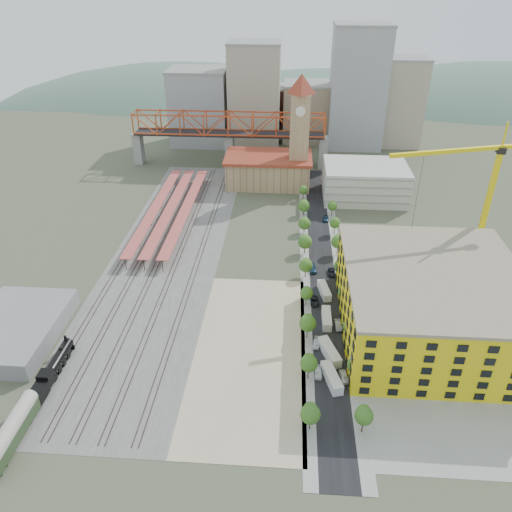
# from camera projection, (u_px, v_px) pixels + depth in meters

# --- Properties ---
(ground) EXTENTS (400.00, 400.00, 0.00)m
(ground) POSITION_uv_depth(u_px,v_px,m) (271.00, 284.00, 153.74)
(ground) COLOR #474C38
(ground) RESTS_ON ground
(ballast_strip) EXTENTS (36.00, 165.00, 0.06)m
(ballast_strip) POSITION_uv_depth(u_px,v_px,m) (169.00, 252.00, 171.00)
(ballast_strip) COLOR #605E59
(ballast_strip) RESTS_ON ground
(dirt_lot) EXTENTS (28.00, 67.00, 0.06)m
(dirt_lot) POSITION_uv_depth(u_px,v_px,m) (250.00, 352.00, 126.82)
(dirt_lot) COLOR tan
(dirt_lot) RESTS_ON ground
(street_asphalt) EXTENTS (12.00, 170.00, 0.06)m
(street_asphalt) POSITION_uv_depth(u_px,v_px,m) (321.00, 261.00, 165.67)
(street_asphalt) COLOR black
(street_asphalt) RESTS_ON ground
(sidewalk_west) EXTENTS (3.00, 170.00, 0.04)m
(sidewalk_west) POSITION_uv_depth(u_px,v_px,m) (305.00, 261.00, 166.01)
(sidewalk_west) COLOR gray
(sidewalk_west) RESTS_ON ground
(sidewalk_east) EXTENTS (3.00, 170.00, 0.04)m
(sidewalk_east) POSITION_uv_depth(u_px,v_px,m) (338.00, 262.00, 165.34)
(sidewalk_east) COLOR gray
(sidewalk_east) RESTS_ON ground
(construction_pad) EXTENTS (50.00, 90.00, 0.06)m
(construction_pad) POSITION_uv_depth(u_px,v_px,m) (435.00, 332.00, 133.75)
(construction_pad) COLOR gray
(construction_pad) RESTS_ON ground
(rail_tracks) EXTENTS (26.56, 160.00, 0.18)m
(rail_tracks) POSITION_uv_depth(u_px,v_px,m) (164.00, 251.00, 171.05)
(rail_tracks) COLOR #382B23
(rail_tracks) RESTS_ON ground
(platform_canopies) EXTENTS (16.00, 80.00, 4.12)m
(platform_canopies) POSITION_uv_depth(u_px,v_px,m) (171.00, 207.00, 193.00)
(platform_canopies) COLOR #C05249
(platform_canopies) RESTS_ON ground
(station_hall) EXTENTS (38.00, 24.00, 13.10)m
(station_hall) POSITION_uv_depth(u_px,v_px,m) (268.00, 170.00, 221.35)
(station_hall) COLOR tan
(station_hall) RESTS_ON ground
(clock_tower) EXTENTS (12.00, 12.00, 52.00)m
(clock_tower) POSITION_uv_depth(u_px,v_px,m) (300.00, 122.00, 207.73)
(clock_tower) COLOR tan
(clock_tower) RESTS_ON ground
(parking_garage) EXTENTS (34.00, 26.00, 14.00)m
(parking_garage) POSITION_uv_depth(u_px,v_px,m) (365.00, 181.00, 208.34)
(parking_garage) COLOR silver
(parking_garage) RESTS_ON ground
(truss_bridge) EXTENTS (94.00, 9.60, 25.60)m
(truss_bridge) POSITION_uv_depth(u_px,v_px,m) (229.00, 127.00, 236.24)
(truss_bridge) COLOR gray
(truss_bridge) RESTS_ON ground
(construction_building) EXTENTS (44.60, 50.60, 18.80)m
(construction_building) POSITION_uv_depth(u_px,v_px,m) (430.00, 303.00, 129.20)
(construction_building) COLOR yellow
(construction_building) RESTS_ON ground
(warehouse) EXTENTS (22.00, 32.00, 5.00)m
(warehouse) POSITION_uv_depth(u_px,v_px,m) (15.00, 329.00, 130.65)
(warehouse) COLOR gray
(warehouse) RESTS_ON ground
(street_trees) EXTENTS (15.40, 124.40, 8.00)m
(street_trees) POSITION_uv_depth(u_px,v_px,m) (323.00, 277.00, 157.07)
(street_trees) COLOR #265A1B
(street_trees) RESTS_ON ground
(skyline) EXTENTS (133.00, 46.00, 60.00)m
(skyline) POSITION_uv_depth(u_px,v_px,m) (298.00, 101.00, 264.43)
(skyline) COLOR #9EA0A3
(skyline) RESTS_ON ground
(distant_hills) EXTENTS (647.00, 264.00, 227.00)m
(distant_hills) POSITION_uv_depth(u_px,v_px,m) (338.00, 194.00, 415.09)
(distant_hills) COLOR #4C6B59
(distant_hills) RESTS_ON ground
(locomotive) EXTENTS (2.94, 22.65, 5.66)m
(locomotive) POSITION_uv_depth(u_px,v_px,m) (53.00, 370.00, 118.16)
(locomotive) COLOR black
(locomotive) RESTS_ON ground
(coach) EXTENTS (3.25, 18.87, 5.92)m
(coach) POSITION_uv_depth(u_px,v_px,m) (11.00, 434.00, 100.76)
(coach) COLOR #24361D
(coach) RESTS_ON ground
(tower_crane) EXTENTS (44.04, 14.69, 48.60)m
(tower_crane) POSITION_uv_depth(u_px,v_px,m) (482.00, 187.00, 143.18)
(tower_crane) COLOR yellow
(tower_crane) RESTS_ON ground
(site_trailer_a) EXTENTS (5.02, 9.86, 2.61)m
(site_trailer_a) POSITION_uv_depth(u_px,v_px,m) (332.00, 378.00, 116.99)
(site_trailer_a) COLOR silver
(site_trailer_a) RESTS_ON ground
(site_trailer_b) EXTENTS (5.68, 10.12, 2.69)m
(site_trailer_b) POSITION_uv_depth(u_px,v_px,m) (329.00, 352.00, 124.75)
(site_trailer_b) COLOR silver
(site_trailer_b) RESTS_ON ground
(site_trailer_c) EXTENTS (2.40, 9.07, 2.48)m
(site_trailer_c) POSITION_uv_depth(u_px,v_px,m) (327.00, 318.00, 136.77)
(site_trailer_c) COLOR silver
(site_trailer_c) RESTS_ON ground
(site_trailer_d) EXTENTS (3.94, 9.10, 2.41)m
(site_trailer_d) POSITION_uv_depth(u_px,v_px,m) (324.00, 291.00, 148.55)
(site_trailer_d) COLOR silver
(site_trailer_d) RESTS_ON ground
(car_0) EXTENTS (2.12, 4.72, 1.57)m
(car_0) POSITION_uv_depth(u_px,v_px,m) (318.00, 372.00, 119.33)
(car_0) COLOR white
(car_0) RESTS_ON ground
(car_1) EXTENTS (2.41, 5.00, 1.58)m
(car_1) POSITION_uv_depth(u_px,v_px,m) (317.00, 343.00, 128.67)
(car_1) COLOR gray
(car_1) RESTS_ON ground
(car_2) EXTENTS (2.79, 5.37, 1.45)m
(car_2) POSITION_uv_depth(u_px,v_px,m) (315.00, 301.00, 144.79)
(car_2) COLOR black
(car_2) RESTS_ON ground
(car_3) EXTENTS (2.71, 5.53, 1.55)m
(car_3) POSITION_uv_depth(u_px,v_px,m) (313.00, 269.00, 160.16)
(car_3) COLOR navy
(car_3) RESTS_ON ground
(car_4) EXTENTS (2.26, 4.65, 1.53)m
(car_4) POSITION_uv_depth(u_px,v_px,m) (344.00, 377.00, 117.99)
(car_4) COLOR white
(car_4) RESTS_ON ground
(car_5) EXTENTS (1.88, 4.77, 1.55)m
(car_5) POSITION_uv_depth(u_px,v_px,m) (338.00, 325.00, 135.03)
(car_5) COLOR #929397
(car_5) RESTS_ON ground
(car_6) EXTENTS (2.32, 4.96, 1.37)m
(car_6) POSITION_uv_depth(u_px,v_px,m) (332.00, 272.00, 158.34)
(car_6) COLOR black
(car_6) RESTS_ON ground
(car_7) EXTENTS (2.50, 4.98, 1.39)m
(car_7) POSITION_uv_depth(u_px,v_px,m) (326.00, 219.00, 191.84)
(car_7) COLOR navy
(car_7) RESTS_ON ground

